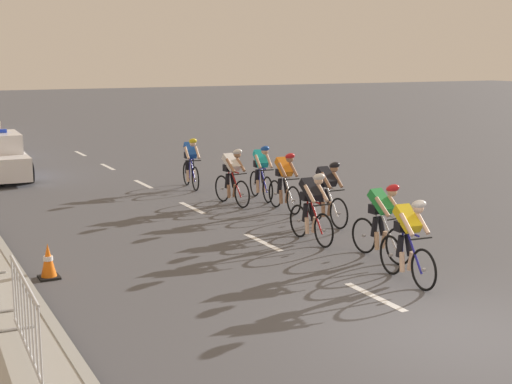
% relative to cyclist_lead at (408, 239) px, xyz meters
% --- Properties ---
extents(ground_plane, '(160.00, 160.00, 0.00)m').
position_rel_cyclist_lead_xyz_m(ground_plane, '(-0.96, -2.17, -0.79)').
color(ground_plane, '#4C4C51').
extents(lane_markings_centre, '(0.14, 25.60, 0.01)m').
position_rel_cyclist_lead_xyz_m(lane_markings_centre, '(-0.96, 7.62, -0.78)').
color(lane_markings_centre, white).
rests_on(lane_markings_centre, ground).
extents(cyclist_lead, '(0.44, 1.72, 1.56)m').
position_rel_cyclist_lead_xyz_m(cyclist_lead, '(0.00, 0.00, 0.00)').
color(cyclist_lead, black).
rests_on(cyclist_lead, ground).
extents(cyclist_second, '(0.45, 1.72, 1.56)m').
position_rel_cyclist_lead_xyz_m(cyclist_second, '(0.50, 1.42, 0.00)').
color(cyclist_second, black).
rests_on(cyclist_second, ground).
extents(cyclist_third, '(0.42, 1.72, 1.56)m').
position_rel_cyclist_lead_xyz_m(cyclist_third, '(-0.05, 3.15, 0.00)').
color(cyclist_third, black).
rests_on(cyclist_third, ground).
extents(cyclist_fourth, '(0.42, 1.72, 1.56)m').
position_rel_cyclist_lead_xyz_m(cyclist_fourth, '(1.14, 4.38, 0.00)').
color(cyclist_fourth, black).
rests_on(cyclist_fourth, ground).
extents(cyclist_fifth, '(0.42, 1.72, 1.56)m').
position_rel_cyclist_lead_xyz_m(cyclist_fifth, '(1.00, 6.18, 0.00)').
color(cyclist_fifth, black).
rests_on(cyclist_fifth, ground).
extents(cyclist_sixth, '(0.46, 1.72, 1.56)m').
position_rel_cyclist_lead_xyz_m(cyclist_sixth, '(0.15, 7.50, 0.00)').
color(cyclist_sixth, black).
rests_on(cyclist_sixth, ground).
extents(cyclist_seventh, '(0.45, 1.72, 1.56)m').
position_rel_cyclist_lead_xyz_m(cyclist_seventh, '(1.16, 7.77, 0.00)').
color(cyclist_seventh, black).
rests_on(cyclist_seventh, ground).
extents(cyclist_eighth, '(0.45, 1.72, 1.56)m').
position_rel_cyclist_lead_xyz_m(cyclist_eighth, '(0.10, 10.30, 0.00)').
color(cyclist_eighth, black).
rests_on(cyclist_eighth, ground).
extents(crowd_barrier_front, '(0.56, 2.32, 1.07)m').
position_rel_cyclist_lead_xyz_m(crowd_barrier_front, '(-6.55, -0.61, -0.14)').
color(crowd_barrier_front, '#B7BABF').
rests_on(crowd_barrier_front, sidewalk_slab).
extents(traffic_cone_near, '(0.36, 0.36, 0.64)m').
position_rel_cyclist_lead_xyz_m(traffic_cone_near, '(-5.54, 3.09, -0.48)').
color(traffic_cone_near, black).
rests_on(traffic_cone_near, ground).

